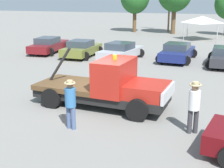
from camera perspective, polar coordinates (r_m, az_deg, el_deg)
The scene contains 10 objects.
ground_plane at distance 13.81m, azimuth -1.96°, elevation -4.01°, with size 160.00×160.00×0.00m, color gray.
tow_truck at distance 13.38m, azimuth -0.60°, elevation -0.50°, with size 6.01×2.58×2.51m.
person_near_truck at distance 11.13m, azimuth 14.79°, elevation -3.44°, with size 0.42×0.42×1.88m.
person_at_hood at distance 11.22m, azimuth -7.62°, elevation -3.02°, with size 0.41×0.41×1.83m.
parked_car_maroon at distance 27.45m, azimuth -11.52°, elevation 6.98°, with size 2.68×4.90×1.34m.
parked_car_olive at distance 25.15m, azimuth -5.59°, elevation 6.44°, with size 2.51×4.29×1.34m.
parked_car_silver at distance 23.85m, azimuth 1.66°, elevation 6.01°, with size 2.95×4.71×1.34m.
parked_car_navy at distance 23.99m, azimuth 11.87°, elevation 5.74°, with size 2.68×4.75×1.34m.
canopy_tent_white at distance 36.21m, azimuth 16.17°, elevation 11.27°, with size 3.47×3.47×2.62m.
traffic_cone at distance 16.53m, azimuth 9.28°, elevation 0.05°, with size 0.40×0.40×0.55m.
Camera 1 is at (4.77, -12.09, 4.65)m, focal length 50.00 mm.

